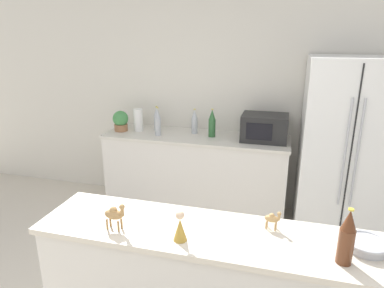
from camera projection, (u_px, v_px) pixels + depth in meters
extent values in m
cube|color=silver|center=(239.00, 101.00, 3.94)|extent=(8.00, 0.06, 2.55)
cube|color=silver|center=(196.00, 175.00, 3.99)|extent=(2.04, 0.60, 0.89)
cube|color=silver|center=(196.00, 137.00, 3.85)|extent=(2.07, 0.63, 0.03)
cube|color=white|center=(343.00, 150.00, 3.39)|extent=(0.82, 0.72, 1.82)
cube|color=black|center=(349.00, 163.00, 3.06)|extent=(0.01, 0.01, 1.74)
cylinder|color=#B2B5BA|center=(345.00, 153.00, 3.03)|extent=(0.02, 0.02, 1.00)
cylinder|color=#B2B5BA|center=(357.00, 154.00, 3.00)|extent=(0.02, 0.02, 1.00)
cube|color=beige|center=(206.00, 233.00, 1.92)|extent=(1.96, 0.50, 0.03)
cylinder|color=#9E6B47|center=(121.00, 127.00, 4.03)|extent=(0.16, 0.16, 0.08)
sphere|color=#478E4C|center=(121.00, 119.00, 4.00)|extent=(0.18, 0.18, 0.18)
cylinder|color=white|center=(138.00, 120.00, 4.00)|extent=(0.11, 0.11, 0.26)
cube|color=black|center=(265.00, 128.00, 3.63)|extent=(0.48, 0.36, 0.28)
cube|color=black|center=(259.00, 132.00, 3.48)|extent=(0.26, 0.01, 0.17)
cylinder|color=#B2B7BC|center=(158.00, 127.00, 3.83)|extent=(0.07, 0.07, 0.20)
cone|color=#B2B7BC|center=(158.00, 113.00, 3.78)|extent=(0.06, 0.06, 0.11)
cylinder|color=gold|center=(157.00, 108.00, 3.77)|extent=(0.02, 0.02, 0.01)
cylinder|color=#B2B7BC|center=(195.00, 126.00, 3.91)|extent=(0.07, 0.07, 0.18)
cone|color=#B2B7BC|center=(195.00, 114.00, 3.87)|extent=(0.07, 0.07, 0.10)
cylinder|color=gold|center=(195.00, 109.00, 3.85)|extent=(0.02, 0.02, 0.01)
cylinder|color=#2D6033|center=(212.00, 128.00, 3.78)|extent=(0.08, 0.08, 0.20)
cone|color=#2D6033|center=(212.00, 115.00, 3.73)|extent=(0.07, 0.07, 0.11)
cylinder|color=gold|center=(212.00, 109.00, 3.72)|extent=(0.03, 0.03, 0.01)
cylinder|color=#B2B7BC|center=(157.00, 123.00, 4.04)|extent=(0.07, 0.07, 0.18)
cone|color=#B2B7BC|center=(157.00, 111.00, 3.99)|extent=(0.07, 0.07, 0.10)
cylinder|color=gold|center=(156.00, 107.00, 3.98)|extent=(0.02, 0.02, 0.01)
cylinder|color=#562D19|center=(345.00, 246.00, 1.62)|extent=(0.07, 0.07, 0.18)
cone|color=#562D19|center=(350.00, 220.00, 1.58)|extent=(0.07, 0.07, 0.10)
cylinder|color=gold|center=(351.00, 209.00, 1.56)|extent=(0.03, 0.03, 0.01)
cylinder|color=#B7BABF|center=(367.00, 246.00, 1.75)|extent=(0.20, 0.20, 0.04)
torus|color=#B7BABF|center=(367.00, 242.00, 1.74)|extent=(0.22, 0.22, 0.02)
ellipsoid|color=#A87F4C|center=(114.00, 214.00, 1.91)|extent=(0.12, 0.06, 0.06)
sphere|color=#A87F4C|center=(113.00, 210.00, 1.90)|extent=(0.04, 0.04, 0.04)
cylinder|color=#A87F4C|center=(122.00, 211.00, 1.89)|extent=(0.02, 0.02, 0.06)
sphere|color=#A87F4C|center=(122.00, 207.00, 1.88)|extent=(0.03, 0.03, 0.03)
cylinder|color=#A87F4C|center=(122.00, 223.00, 1.94)|extent=(0.01, 0.01, 0.06)
cylinder|color=#A87F4C|center=(118.00, 226.00, 1.90)|extent=(0.01, 0.01, 0.06)
cylinder|color=#A87F4C|center=(110.00, 221.00, 1.96)|extent=(0.01, 0.01, 0.06)
cylinder|color=#A87F4C|center=(107.00, 224.00, 1.93)|extent=(0.01, 0.01, 0.06)
ellipsoid|color=tan|center=(272.00, 219.00, 1.92)|extent=(0.08, 0.05, 0.04)
sphere|color=tan|center=(272.00, 216.00, 1.92)|extent=(0.03, 0.03, 0.03)
cylinder|color=tan|center=(279.00, 217.00, 1.90)|extent=(0.01, 0.01, 0.04)
sphere|color=tan|center=(279.00, 214.00, 1.89)|extent=(0.02, 0.02, 0.02)
cylinder|color=tan|center=(276.00, 225.00, 1.93)|extent=(0.01, 0.01, 0.04)
cylinder|color=tan|center=(275.00, 227.00, 1.91)|extent=(0.01, 0.01, 0.04)
cylinder|color=tan|center=(267.00, 223.00, 1.95)|extent=(0.01, 0.01, 0.04)
cylinder|color=tan|center=(266.00, 225.00, 1.93)|extent=(0.01, 0.01, 0.04)
cone|color=#B28933|center=(180.00, 230.00, 1.81)|extent=(0.07, 0.07, 0.13)
sphere|color=beige|center=(180.00, 215.00, 1.79)|extent=(0.05, 0.05, 0.05)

